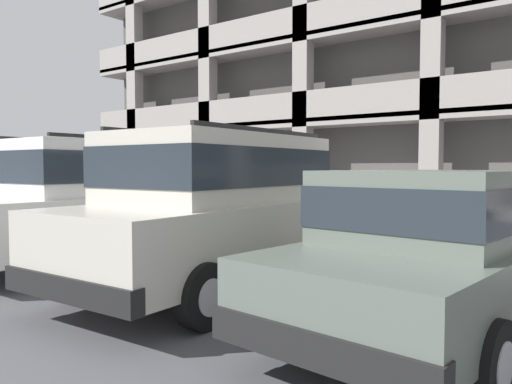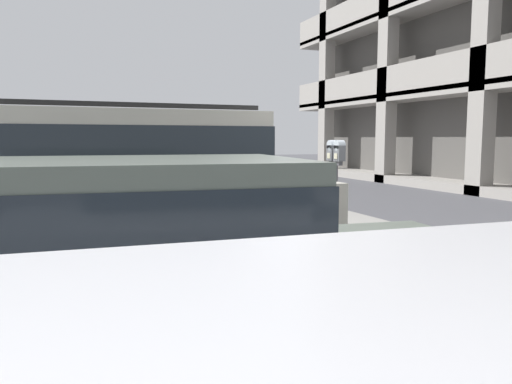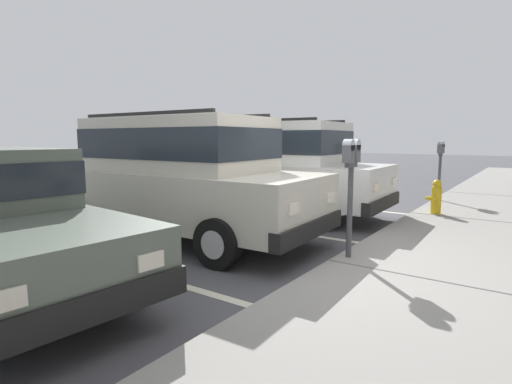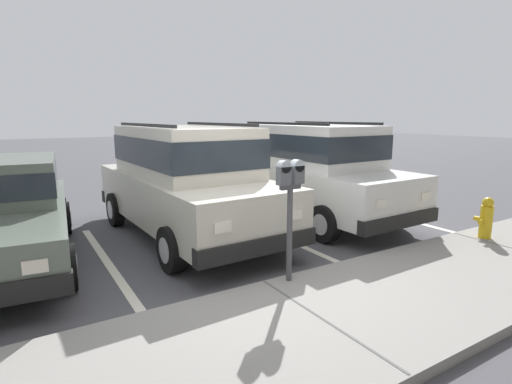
{
  "view_description": "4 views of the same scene",
  "coord_description": "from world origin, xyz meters",
  "px_view_note": "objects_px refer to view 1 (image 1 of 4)",
  "views": [
    {
      "loc": [
        4.13,
        -7.38,
        1.57
      ],
      "look_at": [
        -0.5,
        -1.19,
        1.18
      ],
      "focal_mm": 35.0,
      "sensor_mm": 36.0,
      "label": 1
    },
    {
      "loc": [
        5.91,
        -3.25,
        1.67
      ],
      "look_at": [
        0.13,
        -1.03,
        1.0
      ],
      "focal_mm": 35.0,
      "sensor_mm": 36.0,
      "label": 2
    },
    {
      "loc": [
        4.53,
        2.26,
        1.65
      ],
      "look_at": [
        -0.4,
        -1.2,
        0.84
      ],
      "focal_mm": 28.0,
      "sensor_mm": 36.0,
      "label": 3
    },
    {
      "loc": [
        2.54,
        4.17,
        2.16
      ],
      "look_at": [
        -0.39,
        -0.6,
        1.09
      ],
      "focal_mm": 28.0,
      "sensor_mm": 36.0,
      "label": 4
    }
  ],
  "objects_px": {
    "red_sedan": "(100,196)",
    "fire_hydrant": "(175,215)",
    "dark_hatchback": "(442,247)",
    "parking_meter_near": "(317,185)",
    "silver_suv": "(222,204)",
    "parking_meter_far": "(108,182)"
  },
  "relations": [
    {
      "from": "red_sedan",
      "to": "dark_hatchback",
      "type": "bearing_deg",
      "value": -3.83
    },
    {
      "from": "red_sedan",
      "to": "parking_meter_near",
      "type": "relative_size",
      "value": 3.17
    },
    {
      "from": "red_sedan",
      "to": "parking_meter_far",
      "type": "distance_m",
      "value": 4.33
    },
    {
      "from": "red_sedan",
      "to": "dark_hatchback",
      "type": "relative_size",
      "value": 1.04
    },
    {
      "from": "silver_suv",
      "to": "parking_meter_far",
      "type": "bearing_deg",
      "value": 153.25
    },
    {
      "from": "silver_suv",
      "to": "fire_hydrant",
      "type": "relative_size",
      "value": 6.92
    },
    {
      "from": "dark_hatchback",
      "to": "parking_meter_far",
      "type": "height_order",
      "value": "parking_meter_far"
    },
    {
      "from": "parking_meter_near",
      "to": "fire_hydrant",
      "type": "bearing_deg",
      "value": 175.63
    },
    {
      "from": "parking_meter_near",
      "to": "parking_meter_far",
      "type": "distance_m",
      "value": 5.9
    },
    {
      "from": "parking_meter_near",
      "to": "fire_hydrant",
      "type": "height_order",
      "value": "parking_meter_near"
    },
    {
      "from": "silver_suv",
      "to": "parking_meter_near",
      "type": "height_order",
      "value": "silver_suv"
    },
    {
      "from": "fire_hydrant",
      "to": "red_sedan",
      "type": "bearing_deg",
      "value": -65.52
    },
    {
      "from": "dark_hatchback",
      "to": "fire_hydrant",
      "type": "distance_m",
      "value": 7.66
    },
    {
      "from": "red_sedan",
      "to": "fire_hydrant",
      "type": "xyz_separation_m",
      "value": [
        -1.38,
        3.02,
        -0.62
      ]
    },
    {
      "from": "silver_suv",
      "to": "dark_hatchback",
      "type": "height_order",
      "value": "silver_suv"
    },
    {
      "from": "silver_suv",
      "to": "dark_hatchback",
      "type": "xyz_separation_m",
      "value": [
        2.82,
        -0.13,
        -0.27
      ]
    },
    {
      "from": "dark_hatchback",
      "to": "parking_meter_near",
      "type": "xyz_separation_m",
      "value": [
        -3.04,
        2.96,
        0.43
      ]
    },
    {
      "from": "red_sedan",
      "to": "parking_meter_far",
      "type": "xyz_separation_m",
      "value": [
        -3.38,
        2.69,
        0.12
      ]
    },
    {
      "from": "dark_hatchback",
      "to": "parking_meter_far",
      "type": "xyz_separation_m",
      "value": [
        -8.93,
        2.93,
        0.39
      ]
    },
    {
      "from": "red_sedan",
      "to": "parking_meter_far",
      "type": "bearing_deg",
      "value": 140.12
    },
    {
      "from": "dark_hatchback",
      "to": "parking_meter_near",
      "type": "relative_size",
      "value": 3.04
    },
    {
      "from": "silver_suv",
      "to": "parking_meter_far",
      "type": "relative_size",
      "value": 3.31
    }
  ]
}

